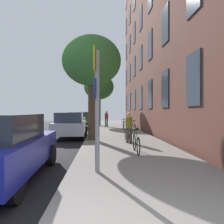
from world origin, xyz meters
The scene contains 17 objects.
ground_plane centered at (-2.40, 15.00, 0.00)m, with size 41.80×41.80×0.00m, color #332D28.
road_asphalt centered at (-4.50, 15.00, 0.01)m, with size 7.00×38.00×0.01m, color black.
sidewalk centered at (1.10, 15.00, 0.06)m, with size 4.20×38.00×0.12m, color gray.
sign_post centered at (-0.23, 3.22, 2.02)m, with size 0.16×0.60×3.24m.
traffic_light centered at (-0.40, 19.99, 2.53)m, with size 0.43×0.24×3.52m.
tree_near centered at (-0.63, 9.52, 4.49)m, with size 3.28×3.28×5.81m.
tree_far centered at (-0.34, 21.73, 4.46)m, with size 3.37×3.37×5.82m.
bicycle_0 centered at (1.24, 5.68, 0.49)m, with size 0.42×1.69×0.96m.
bicycle_1 centered at (1.32, 8.68, 0.49)m, with size 0.42×1.73×0.94m.
bicycle_2 centered at (2.54, 14.63, 0.46)m, with size 0.42×1.58×0.89m.
bicycle_3 centered at (1.93, 16.51, 0.49)m, with size 0.42×1.63×0.95m.
pedestrian_0 centered at (1.30, 8.27, 0.99)m, with size 0.47×0.47×1.53m.
pedestrian_1 centered at (0.47, 19.83, 1.04)m, with size 0.50×0.50×1.60m.
car_0 centered at (-2.54, 2.94, 0.84)m, with size 2.02×4.42×1.62m.
car_1 centered at (-2.08, 11.28, 0.84)m, with size 2.09×4.32×1.62m.
car_2 centered at (-2.65, 19.61, 0.84)m, with size 1.95×4.44×1.62m.
car_3 centered at (-2.56, 27.94, 0.84)m, with size 1.80×4.19×1.62m.
Camera 1 is at (-0.11, -2.33, 1.70)m, focal length 33.88 mm.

